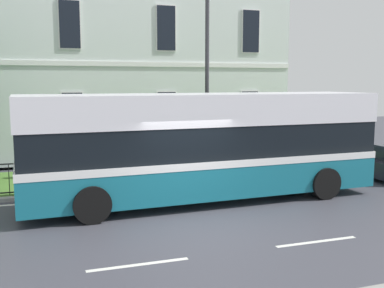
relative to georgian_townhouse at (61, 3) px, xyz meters
name	(u,v)px	position (x,y,z in m)	size (l,w,h in m)	color
ground_plane	(194,219)	(2.34, -13.58, -7.40)	(60.00, 56.00, 0.18)	#3E3F47
georgian_townhouse	(61,3)	(0.00, 0.00, 0.00)	(20.38, 10.33, 14.44)	silver
iron_verge_railing	(86,174)	(0.00, -9.91, -6.76)	(15.45, 0.04, 0.97)	black
single_decker_bus	(204,145)	(3.25, -11.90, -5.72)	(10.61, 2.84, 3.16)	#176A7F
street_lamp_post	(207,64)	(4.24, -9.45, -3.28)	(0.36, 0.24, 6.98)	#333338
litter_bin	(67,167)	(-0.55, -9.19, -6.65)	(0.57, 0.57, 1.22)	black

